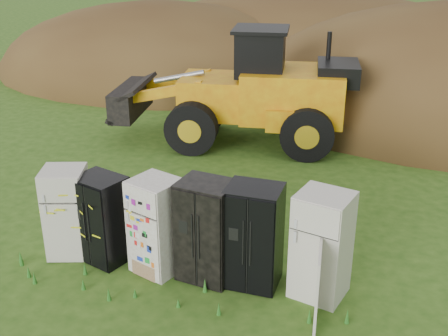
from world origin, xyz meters
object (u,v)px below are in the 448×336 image
at_px(fridge_black_side, 103,219).
at_px(fridge_sticker, 157,226).
at_px(fridge_open_door, 322,245).
at_px(fridge_black_right, 253,236).
at_px(fridge_leftmost, 67,212).
at_px(wheel_loader, 230,86).
at_px(fridge_dark_mid, 207,231).

xyz_separation_m(fridge_black_side, fridge_sticker, (1.11, -0.06, 0.05)).
xyz_separation_m(fridge_black_side, fridge_open_door, (4.04, -0.00, 0.10)).
bearing_deg(fridge_black_right, fridge_sticker, -175.73).
bearing_deg(fridge_black_right, fridge_leftmost, -177.94).
distance_m(fridge_black_side, fridge_open_door, 4.04).
bearing_deg(fridge_leftmost, fridge_sticker, -18.97).
bearing_deg(wheel_loader, fridge_dark_mid, -85.38).
bearing_deg(wheel_loader, fridge_open_door, -70.68).
distance_m(fridge_leftmost, fridge_sticker, 1.85).
bearing_deg(fridge_leftmost, fridge_black_side, -17.61).
distance_m(fridge_leftmost, fridge_black_side, 0.74).
xyz_separation_m(fridge_black_right, fridge_open_door, (1.17, -0.02, 0.02)).
bearing_deg(fridge_open_door, fridge_leftmost, -164.90).
bearing_deg(fridge_black_right, fridge_dark_mid, -175.70).
distance_m(fridge_black_side, fridge_black_right, 2.87).
height_order(fridge_leftmost, fridge_black_side, fridge_leftmost).
xyz_separation_m(fridge_black_side, fridge_black_right, (2.87, 0.02, 0.08)).
height_order(fridge_dark_mid, wheel_loader, wheel_loader).
bearing_deg(fridge_black_side, fridge_leftmost, -161.26).
xyz_separation_m(fridge_sticker, fridge_open_door, (2.93, 0.05, 0.05)).
distance_m(fridge_black_right, wheel_loader, 7.29).
distance_m(fridge_leftmost, fridge_open_door, 4.78).
distance_m(fridge_black_side, fridge_sticker, 1.11).
bearing_deg(fridge_sticker, fridge_black_right, 22.74).
xyz_separation_m(fridge_dark_mid, wheel_loader, (-1.49, 6.90, 0.75)).
distance_m(fridge_sticker, fridge_black_right, 1.76).
bearing_deg(fridge_dark_mid, fridge_black_side, -171.28).
relative_size(fridge_black_side, fridge_open_door, 0.89).
bearing_deg(fridge_open_door, fridge_dark_mid, -164.29).
distance_m(fridge_dark_mid, fridge_open_door, 2.00).
distance_m(fridge_leftmost, wheel_loader, 7.04).
height_order(fridge_black_side, wheel_loader, wheel_loader).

